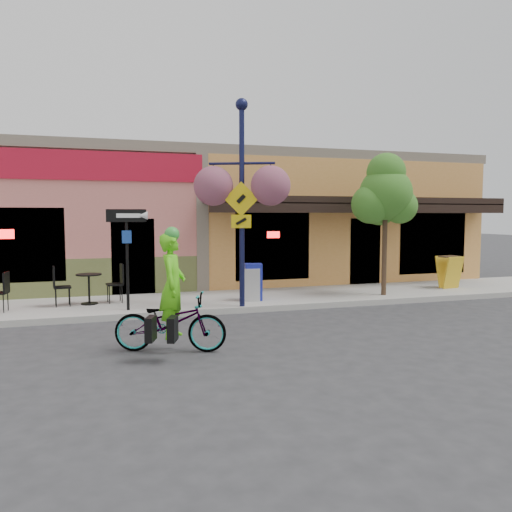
{
  "coord_description": "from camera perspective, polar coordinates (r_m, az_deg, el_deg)",
  "views": [
    {
      "loc": [
        -3.85,
        -11.09,
        2.38
      ],
      "look_at": [
        -0.25,
        0.5,
        1.4
      ],
      "focal_mm": 35.0,
      "sensor_mm": 36.0,
      "label": 1
    }
  ],
  "objects": [
    {
      "name": "building",
      "position": [
        18.99,
        -5.57,
        4.21
      ],
      "size": [
        18.2,
        8.2,
        4.5
      ],
      "primitive_type": null,
      "color": "#C86C63",
      "rests_on": "ground"
    },
    {
      "name": "curb",
      "position": [
        12.48,
        1.03,
        -6.03
      ],
      "size": [
        24.0,
        0.12,
        0.15
      ],
      "primitive_type": "cube",
      "color": "#A8A59E",
      "rests_on": "ground"
    },
    {
      "name": "sandwich_board",
      "position": [
        16.39,
        21.64,
        -1.76
      ],
      "size": [
        0.64,
        0.5,
        1.0
      ],
      "primitive_type": null,
      "rotation": [
        0.0,
        0.0,
        0.1
      ],
      "color": "yellow",
      "rests_on": "sidewalk"
    },
    {
      "name": "cyclist_rider",
      "position": [
        8.87,
        -9.49,
        -4.95
      ],
      "size": [
        0.64,
        0.78,
        1.83
      ],
      "primitive_type": "imported",
      "rotation": [
        0.0,
        0.0,
        1.23
      ],
      "color": "#58D616",
      "rests_on": "ground"
    },
    {
      "name": "sidewalk",
      "position": [
        13.84,
        -0.86,
        -4.97
      ],
      "size": [
        24.0,
        3.0,
        0.15
      ],
      "primitive_type": "cube",
      "color": "#9E9B93",
      "rests_on": "ground"
    },
    {
      "name": "newspaper_box_blue",
      "position": [
        13.2,
        -0.29,
        -2.98
      ],
      "size": [
        0.5,
        0.46,
        0.97
      ],
      "primitive_type": null,
      "rotation": [
        0.0,
        0.0,
        -0.19
      ],
      "color": "navy",
      "rests_on": "sidewalk"
    },
    {
      "name": "bicycle",
      "position": [
        8.94,
        -9.78,
        -7.48
      ],
      "size": [
        2.09,
        1.31,
        1.04
      ],
      "primitive_type": "imported",
      "rotation": [
        0.0,
        0.0,
        1.23
      ],
      "color": "maroon",
      "rests_on": "ground"
    },
    {
      "name": "lamp_post",
      "position": [
        12.2,
        -1.62,
        6.01
      ],
      "size": [
        1.74,
        1.22,
        5.05
      ],
      "primitive_type": null,
      "rotation": [
        0.0,
        0.0,
        -0.4
      ],
      "color": "#12153A",
      "rests_on": "sidewalk"
    },
    {
      "name": "cafe_set_right",
      "position": [
        13.27,
        -18.55,
        -3.1
      ],
      "size": [
        1.77,
        1.04,
        1.01
      ],
      "primitive_type": null,
      "rotation": [
        0.0,
        0.0,
        0.12
      ],
      "color": "black",
      "rests_on": "sidewalk"
    },
    {
      "name": "ground",
      "position": [
        11.98,
        1.87,
        -6.84
      ],
      "size": [
        90.0,
        90.0,
        0.0
      ],
      "primitive_type": "plane",
      "color": "#2D2D30",
      "rests_on": "ground"
    },
    {
      "name": "newspaper_box_grey",
      "position": [
        13.13,
        -0.4,
        -3.27
      ],
      "size": [
        0.49,
        0.47,
        0.85
      ],
      "primitive_type": null,
      "rotation": [
        0.0,
        0.0,
        -0.32
      ],
      "color": "#B4B4B4",
      "rests_on": "sidewalk"
    },
    {
      "name": "one_way_sign",
      "position": [
        12.13,
        -14.5,
        -0.44
      ],
      "size": [
        0.93,
        0.27,
        2.38
      ],
      "primitive_type": null,
      "rotation": [
        0.0,
        0.0,
        -0.08
      ],
      "color": "black",
      "rests_on": "sidewalk"
    },
    {
      "name": "street_tree",
      "position": [
        14.44,
        14.53,
        3.6
      ],
      "size": [
        1.81,
        1.81,
        4.02
      ],
      "primitive_type": null,
      "rotation": [
        0.0,
        0.0,
        0.17
      ],
      "color": "#3D7A26",
      "rests_on": "sidewalk"
    }
  ]
}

